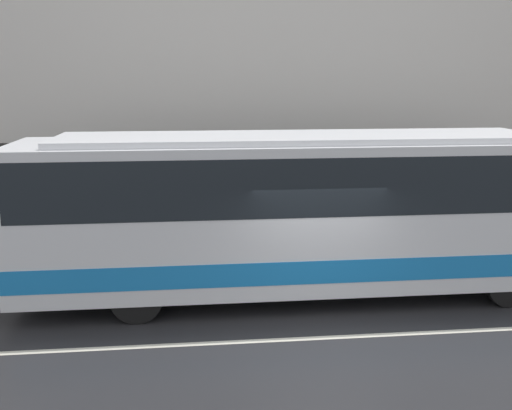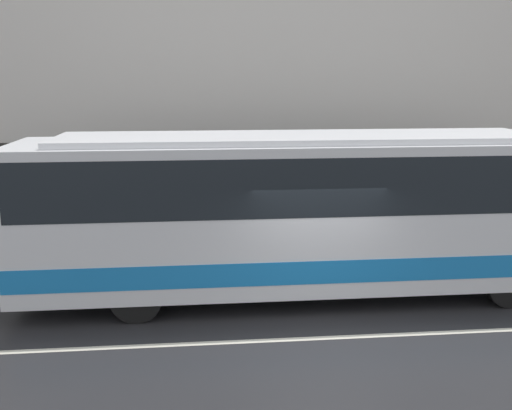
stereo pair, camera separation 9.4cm
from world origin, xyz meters
The scene contains 5 objects.
ground_plane centered at (0.00, 0.00, 0.00)m, with size 60.00×60.00×0.00m, color #262628.
sidewalk centered at (0.00, 5.15, 0.07)m, with size 60.00×2.30×0.15m.
building_facade centered at (0.00, 6.44, 5.63)m, with size 60.00×0.35×11.67m.
lane_stripe centered at (0.00, 0.00, 0.00)m, with size 54.00×0.14×0.01m.
transit_bus centered at (-0.13, 2.15, 1.89)m, with size 11.32×2.55×3.36m.
Camera 2 is at (-2.15, -9.09, 4.50)m, focal length 40.00 mm.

